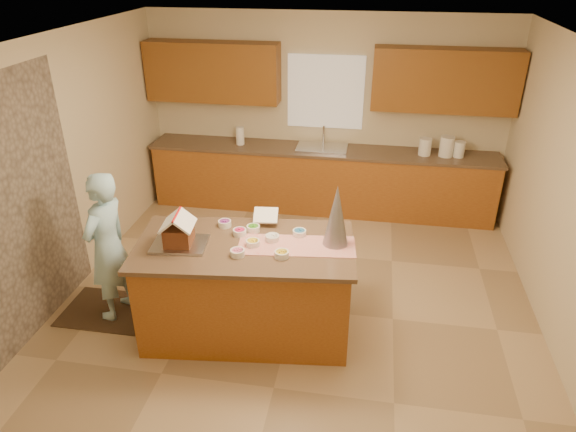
# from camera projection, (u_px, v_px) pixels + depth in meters

# --- Properties ---
(floor) EXTENTS (5.50, 5.50, 0.00)m
(floor) POSITION_uv_depth(u_px,v_px,m) (294.00, 309.00, 5.53)
(floor) COLOR tan
(floor) RESTS_ON ground
(ceiling) EXTENTS (5.50, 5.50, 0.00)m
(ceiling) POSITION_uv_depth(u_px,v_px,m) (296.00, 45.00, 4.29)
(ceiling) COLOR silver
(ceiling) RESTS_ON floor
(wall_back) EXTENTS (5.50, 5.50, 0.00)m
(wall_back) POSITION_uv_depth(u_px,v_px,m) (325.00, 113.00, 7.32)
(wall_back) COLOR beige
(wall_back) RESTS_ON floor
(wall_front) EXTENTS (5.50, 5.50, 0.00)m
(wall_front) POSITION_uv_depth(u_px,v_px,m) (206.00, 430.00, 2.50)
(wall_front) COLOR beige
(wall_front) RESTS_ON floor
(wall_left) EXTENTS (5.50, 5.50, 0.00)m
(wall_left) POSITION_uv_depth(u_px,v_px,m) (52.00, 176.00, 5.28)
(wall_left) COLOR beige
(wall_left) RESTS_ON floor
(stone_accent) EXTENTS (0.00, 2.50, 2.50)m
(stone_accent) POSITION_uv_depth(u_px,v_px,m) (6.00, 221.00, 4.62)
(stone_accent) COLOR gray
(stone_accent) RESTS_ON wall_left
(window_curtain) EXTENTS (1.05, 0.03, 1.00)m
(window_curtain) POSITION_uv_depth(u_px,v_px,m) (326.00, 92.00, 7.16)
(window_curtain) COLOR white
(window_curtain) RESTS_ON wall_back
(back_counter_base) EXTENTS (4.80, 0.60, 0.88)m
(back_counter_base) POSITION_uv_depth(u_px,v_px,m) (321.00, 180.00, 7.48)
(back_counter_base) COLOR #97571F
(back_counter_base) RESTS_ON floor
(back_counter_top) EXTENTS (4.85, 0.63, 0.04)m
(back_counter_top) POSITION_uv_depth(u_px,v_px,m) (322.00, 150.00, 7.26)
(back_counter_top) COLOR brown
(back_counter_top) RESTS_ON back_counter_base
(upper_cabinet_left) EXTENTS (1.85, 0.35, 0.80)m
(upper_cabinet_left) POSITION_uv_depth(u_px,v_px,m) (213.00, 72.00, 7.14)
(upper_cabinet_left) COLOR brown
(upper_cabinet_left) RESTS_ON wall_back
(upper_cabinet_right) EXTENTS (1.85, 0.35, 0.80)m
(upper_cabinet_right) POSITION_uv_depth(u_px,v_px,m) (445.00, 80.00, 6.68)
(upper_cabinet_right) COLOR brown
(upper_cabinet_right) RESTS_ON wall_back
(sink) EXTENTS (0.70, 0.45, 0.12)m
(sink) POSITION_uv_depth(u_px,v_px,m) (322.00, 151.00, 7.27)
(sink) COLOR silver
(sink) RESTS_ON back_counter_top
(faucet) EXTENTS (0.03, 0.03, 0.28)m
(faucet) POSITION_uv_depth(u_px,v_px,m) (324.00, 135.00, 7.35)
(faucet) COLOR silver
(faucet) RESTS_ON back_counter_top
(island_base) EXTENTS (2.02, 1.17, 0.94)m
(island_base) POSITION_uv_depth(u_px,v_px,m) (246.00, 290.00, 5.02)
(island_base) COLOR #97571F
(island_base) RESTS_ON floor
(island_top) EXTENTS (2.12, 1.26, 0.04)m
(island_top) POSITION_uv_depth(u_px,v_px,m) (245.00, 246.00, 4.80)
(island_top) COLOR brown
(island_top) RESTS_ON island_base
(table_runner) EXTENTS (1.11, 0.50, 0.01)m
(table_runner) POSITION_uv_depth(u_px,v_px,m) (297.00, 246.00, 4.76)
(table_runner) COLOR red
(table_runner) RESTS_ON island_top
(baking_tray) EXTENTS (0.53, 0.42, 0.03)m
(baking_tray) POSITION_uv_depth(u_px,v_px,m) (180.00, 244.00, 4.76)
(baking_tray) COLOR silver
(baking_tray) RESTS_ON island_top
(cookbook) EXTENTS (0.25, 0.21, 0.10)m
(cookbook) POSITION_uv_depth(u_px,v_px,m) (266.00, 215.00, 5.10)
(cookbook) COLOR white
(cookbook) RESTS_ON island_top
(tinsel_tree) EXTENTS (0.26, 0.26, 0.59)m
(tinsel_tree) POSITION_uv_depth(u_px,v_px,m) (336.00, 216.00, 4.66)
(tinsel_tree) COLOR #ACADB8
(tinsel_tree) RESTS_ON island_top
(rug) EXTENTS (1.06, 0.69, 0.01)m
(rug) POSITION_uv_depth(u_px,v_px,m) (115.00, 311.00, 5.49)
(rug) COLOR black
(rug) RESTS_ON floor
(boy) EXTENTS (0.48, 0.63, 1.56)m
(boy) POSITION_uv_depth(u_px,v_px,m) (108.00, 247.00, 5.12)
(boy) COLOR #AFE4F9
(boy) RESTS_ON rug
(canister_a) EXTENTS (0.17, 0.17, 0.23)m
(canister_a) POSITION_uv_depth(u_px,v_px,m) (425.00, 147.00, 7.00)
(canister_a) COLOR white
(canister_a) RESTS_ON back_counter_top
(canister_b) EXTENTS (0.19, 0.19, 0.27)m
(canister_b) POSITION_uv_depth(u_px,v_px,m) (447.00, 146.00, 6.95)
(canister_b) COLOR white
(canister_b) RESTS_ON back_counter_top
(canister_c) EXTENTS (0.15, 0.15, 0.21)m
(canister_c) POSITION_uv_depth(u_px,v_px,m) (459.00, 149.00, 6.94)
(canister_c) COLOR white
(canister_c) RESTS_ON back_counter_top
(paper_towel) EXTENTS (0.12, 0.12, 0.25)m
(paper_towel) POSITION_uv_depth(u_px,v_px,m) (240.00, 136.00, 7.37)
(paper_towel) COLOR white
(paper_towel) RESTS_ON back_counter_top
(gingerbread_house) EXTENTS (0.32, 0.33, 0.30)m
(gingerbread_house) POSITION_uv_depth(u_px,v_px,m) (178.00, 232.00, 4.71)
(gingerbread_house) COLOR brown
(gingerbread_house) RESTS_ON baking_tray
(candy_bowls) EXTENTS (0.88, 0.64, 0.06)m
(candy_bowls) POSITION_uv_depth(u_px,v_px,m) (257.00, 238.00, 4.84)
(candy_bowls) COLOR #439A23
(candy_bowls) RESTS_ON island_top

